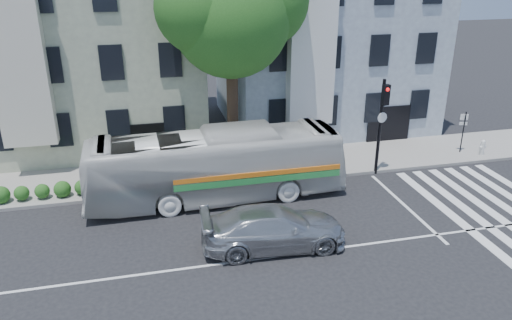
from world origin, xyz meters
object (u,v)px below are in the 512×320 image
object	(u,v)px
sedan	(274,228)
bus	(216,165)
fire_hydrant	(482,147)
traffic_signal	(382,115)

from	to	relation	value
sedan	bus	bearing A→B (deg)	20.98
sedan	fire_hydrant	bearing A→B (deg)	-62.53
bus	sedan	world-z (taller)	bus
sedan	fire_hydrant	size ratio (longest dim) A/B	6.52
sedan	traffic_signal	world-z (taller)	traffic_signal
bus	sedan	size ratio (longest dim) A/B	2.11
traffic_signal	fire_hydrant	world-z (taller)	traffic_signal
sedan	traffic_signal	size ratio (longest dim) A/B	1.13
sedan	fire_hydrant	world-z (taller)	sedan
traffic_signal	fire_hydrant	xyz separation A→B (m)	(6.57, 0.80, -2.54)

